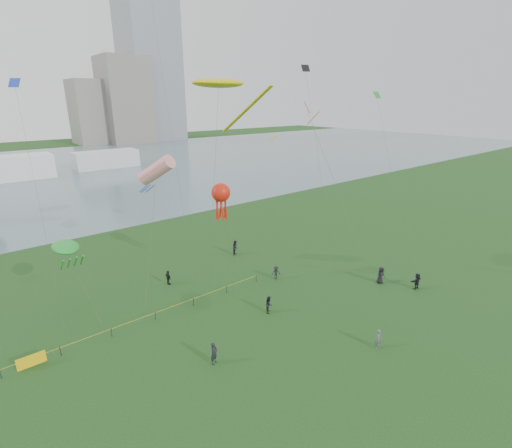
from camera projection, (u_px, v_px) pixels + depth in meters
ground_plane at (332, 345)px, 30.68m from camera, size 400.00×400.00×0.00m
lake at (54, 172)px, 104.16m from camera, size 400.00×120.00×0.08m
tower at (145, 8)px, 172.19m from camera, size 24.00×24.00×120.00m
building_mid at (126, 101)px, 171.23m from camera, size 20.00×20.00×38.00m
building_low at (92, 112)px, 168.85m from camera, size 16.00×18.00×28.00m
pavilion_left at (4, 169)px, 92.35m from camera, size 22.00×8.00×6.00m
pavilion_right at (106, 159)px, 110.29m from camera, size 18.00×7.00×5.00m
fence at (85, 341)px, 30.36m from camera, size 24.07×0.07×1.05m
kite_flyer at (379, 339)px, 30.12m from camera, size 0.67×0.50×1.68m
spectator_a at (269, 304)px, 35.23m from camera, size 1.01×1.03×1.68m
spectator_b at (276, 273)px, 41.78m from camera, size 1.17×0.97×1.57m
spectator_c at (168, 278)px, 40.51m from camera, size 0.50×1.01×1.66m
spectator_d at (381, 275)px, 40.81m from camera, size 1.08×0.88×1.91m
spectator_e at (417, 281)px, 39.59m from camera, size 1.70×0.69×1.78m
spectator_f at (214, 353)px, 28.30m from camera, size 0.79×0.66×1.83m
spectator_g at (236, 247)px, 48.46m from camera, size 1.19×1.17×1.94m
kite_stingray at (219, 84)px, 35.00m from camera, size 5.65×10.19×21.22m
kite_windsock at (157, 170)px, 40.74m from camera, size 6.98×8.81×13.78m
kite_creature at (66, 247)px, 33.70m from camera, size 2.21×6.44×6.99m
kite_octopus at (221, 194)px, 38.34m from camera, size 1.98×2.31×11.18m
kite_delta at (312, 121)px, 36.61m from camera, size 2.24×13.49×19.16m
small_kites at (229, 59)px, 38.54m from camera, size 36.34×13.55×10.99m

